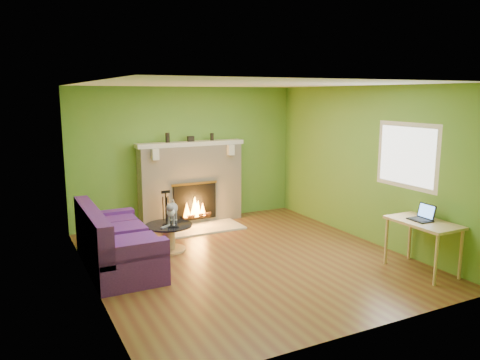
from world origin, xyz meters
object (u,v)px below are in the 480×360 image
(sofa, at_px, (114,244))
(cat, at_px, (172,211))
(desk, at_px, (423,227))
(coffee_table, at_px, (169,235))

(sofa, height_order, cat, sofa)
(sofa, bearing_deg, desk, -29.04)
(cat, bearing_deg, desk, -16.58)
(sofa, distance_m, coffee_table, 1.01)
(coffee_table, height_order, desk, desk)
(coffee_table, bearing_deg, desk, -40.72)
(cat, bearing_deg, sofa, -132.64)
(sofa, bearing_deg, cat, 21.86)
(coffee_table, bearing_deg, sofa, -159.10)
(sofa, relative_size, desk, 2.01)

